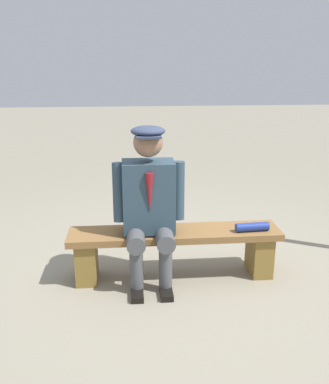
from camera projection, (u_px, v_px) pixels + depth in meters
ground_plane at (174, 276)px, 3.77m from camera, size 30.00×30.00×0.00m
bench at (175, 245)px, 3.69m from camera, size 1.82×0.36×0.43m
seated_man at (149, 200)px, 3.49m from camera, size 0.60×0.58×1.34m
rolled_magazine at (252, 227)px, 3.62m from camera, size 0.29×0.09×0.08m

